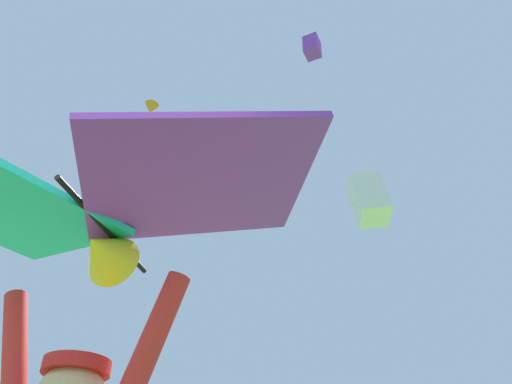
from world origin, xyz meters
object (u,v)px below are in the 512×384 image
Objects in this scene: held_stunt_kite at (99,209)px; distant_kite_white_far_center at (369,200)px; distant_kite_orange_high_left at (151,108)px; distant_kite_yellow_low_right at (246,118)px; distant_kite_purple_overhead_distant at (312,47)px.

distant_kite_white_far_center is (0.19, 9.09, 6.08)m from held_stunt_kite.
held_stunt_kite is at bearing -50.75° from distant_kite_orange_high_left.
distant_kite_yellow_low_right is (-6.75, 7.25, 12.47)m from distant_kite_white_far_center.
distant_kite_purple_overhead_distant is (8.92, -0.04, 0.63)m from distant_kite_orange_high_left.
distant_kite_yellow_low_right reaches higher than distant_kite_orange_high_left.
held_stunt_kite is 24.12m from distant_kite_orange_high_left.
distant_kite_orange_high_left is 8.94m from distant_kite_purple_overhead_distant.
distant_kite_orange_high_left is (-10.51, 12.86, 17.50)m from held_stunt_kite.
distant_kite_white_far_center is 1.22× the size of distant_kite_purple_overhead_distant.
distant_kite_purple_overhead_distant is at bearing 115.47° from distant_kite_white_far_center.
distant_kite_yellow_low_right is 0.63× the size of distant_kite_purple_overhead_distant.
distant_kite_white_far_center reaches higher than held_stunt_kite.
held_stunt_kite is 1.43× the size of distant_kite_white_far_center.
distant_kite_yellow_low_right reaches higher than distant_kite_white_far_center.
distant_kite_white_far_center is 0.84× the size of distant_kite_orange_high_left.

